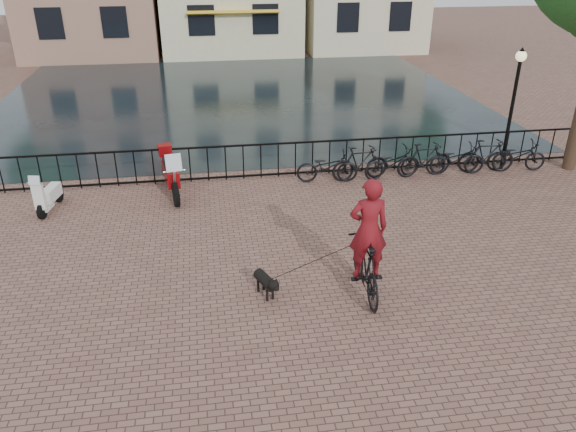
{
  "coord_description": "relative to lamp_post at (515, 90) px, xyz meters",
  "views": [
    {
      "loc": [
        -1.56,
        -6.95,
        6.18
      ],
      "look_at": [
        0.0,
        3.0,
        1.2
      ],
      "focal_mm": 35.0,
      "sensor_mm": 36.0,
      "label": 1
    }
  ],
  "objects": [
    {
      "name": "ground",
      "position": [
        -7.2,
        -7.6,
        -2.38
      ],
      "size": [
        100.0,
        100.0,
        0.0
      ],
      "primitive_type": "plane",
      "color": "brown",
      "rests_on": "ground"
    },
    {
      "name": "canal_water",
      "position": [
        -7.2,
        9.7,
        -2.38
      ],
      "size": [
        20.0,
        20.0,
        0.0
      ],
      "primitive_type": "plane",
      "color": "black",
      "rests_on": "ground"
    },
    {
      "name": "railing",
      "position": [
        -7.2,
        0.4,
        -1.87
      ],
      "size": [
        20.0,
        0.05,
        1.02
      ],
      "color": "black",
      "rests_on": "ground"
    },
    {
      "name": "lamp_post",
      "position": [
        0.0,
        0.0,
        0.0
      ],
      "size": [
        0.3,
        0.3,
        3.45
      ],
      "color": "black",
      "rests_on": "ground"
    },
    {
      "name": "cyclist",
      "position": [
        -5.88,
        -5.74,
        -1.32
      ],
      "size": [
        0.9,
        2.06,
        2.79
      ],
      "rotation": [
        0.0,
        0.0,
        3.1
      ],
      "color": "black",
      "rests_on": "ground"
    },
    {
      "name": "dog",
      "position": [
        -7.79,
        -5.55,
        -2.11
      ],
      "size": [
        0.54,
        0.85,
        0.55
      ],
      "rotation": [
        0.0,
        0.0,
        0.38
      ],
      "color": "black",
      "rests_on": "ground"
    },
    {
      "name": "motorcycle",
      "position": [
        -9.7,
        -0.4,
        -1.64
      ],
      "size": [
        0.84,
        2.12,
        1.47
      ],
      "rotation": [
        0.0,
        0.0,
        0.17
      ],
      "color": "maroon",
      "rests_on": "ground"
    },
    {
      "name": "scooter",
      "position": [
        -12.71,
        -0.92,
        -1.79
      ],
      "size": [
        0.61,
        1.32,
        1.18
      ],
      "rotation": [
        0.0,
        0.0,
        -0.2
      ],
      "color": "white",
      "rests_on": "ground"
    },
    {
      "name": "parked_bike_0",
      "position": [
        -5.4,
        -0.2,
        -1.93
      ],
      "size": [
        1.77,
        0.79,
        0.9
      ],
      "primitive_type": "imported",
      "rotation": [
        0.0,
        0.0,
        1.46
      ],
      "color": "black",
      "rests_on": "ground"
    },
    {
      "name": "parked_bike_1",
      "position": [
        -4.45,
        -0.2,
        -1.88
      ],
      "size": [
        1.71,
        0.65,
        1.0
      ],
      "primitive_type": "imported",
      "rotation": [
        0.0,
        0.0,
        1.68
      ],
      "color": "black",
      "rests_on": "ground"
    },
    {
      "name": "parked_bike_2",
      "position": [
        -3.5,
        -0.2,
        -1.93
      ],
      "size": [
        1.79,
        0.86,
        0.9
      ],
      "primitive_type": "imported",
      "rotation": [
        0.0,
        0.0,
        1.73
      ],
      "color": "black",
      "rests_on": "ground"
    },
    {
      "name": "parked_bike_3",
      "position": [
        -2.55,
        -0.2,
        -1.88
      ],
      "size": [
        1.7,
        0.63,
        1.0
      ],
      "primitive_type": "imported",
      "rotation": [
        0.0,
        0.0,
        1.67
      ],
      "color": "black",
      "rests_on": "ground"
    },
    {
      "name": "parked_bike_4",
      "position": [
        -1.6,
        -0.2,
        -1.93
      ],
      "size": [
        1.76,
        0.73,
        0.9
      ],
      "primitive_type": "imported",
      "rotation": [
        0.0,
        0.0,
        1.49
      ],
      "color": "black",
      "rests_on": "ground"
    },
    {
      "name": "parked_bike_5",
      "position": [
        -0.65,
        -0.2,
        -1.88
      ],
      "size": [
        1.7,
        0.62,
        1.0
      ],
      "primitive_type": "imported",
      "rotation": [
        0.0,
        0.0,
        1.48
      ],
      "color": "black",
      "rests_on": "ground"
    },
    {
      "name": "parked_bike_6",
      "position": [
        0.3,
        -0.2,
        -1.93
      ],
      "size": [
        1.79,
        0.85,
        0.9
      ],
      "primitive_type": "imported",
      "rotation": [
        0.0,
        0.0,
        1.42
      ],
      "color": "black",
      "rests_on": "ground"
    }
  ]
}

